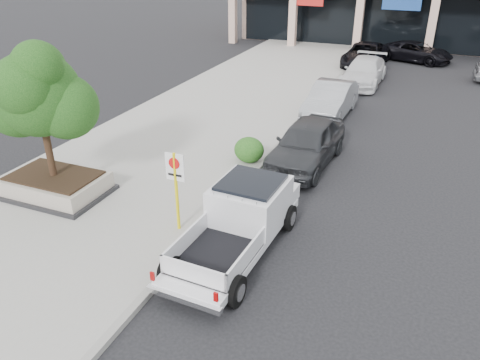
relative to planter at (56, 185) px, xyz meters
name	(u,v)px	position (x,y,z in m)	size (l,w,h in m)	color
ground	(244,261)	(6.77, -0.80, -0.48)	(120.00, 120.00, 0.00)	black
sidewalk	(174,144)	(1.27, 5.20, -0.40)	(8.00, 52.00, 0.15)	gray
curb	(266,160)	(5.22, 5.20, -0.40)	(0.20, 52.00, 0.15)	gray
planter	(56,185)	(0.00, 0.00, 0.00)	(3.20, 2.20, 0.68)	black
planter_tree	(45,93)	(0.13, 0.15, 2.94)	(2.90, 2.55, 4.00)	black
no_parking_sign	(176,181)	(4.60, -0.29, 1.16)	(0.55, 0.09, 2.30)	yellow
hedge	(249,150)	(4.75, 4.64, 0.14)	(1.10, 0.99, 0.94)	#144513
pickup_truck	(235,226)	(6.42, -0.56, 0.36)	(1.98, 5.34, 1.68)	white
curb_car_a	(307,143)	(6.63, 5.59, 0.34)	(1.92, 4.77, 1.62)	#2B2D30
curb_car_b	(331,100)	(6.24, 11.24, 0.31)	(1.66, 4.75, 1.57)	#A0A2A8
curb_car_c	(364,72)	(6.75, 17.49, 0.26)	(2.06, 5.07, 1.47)	silver
curb_car_d	(365,55)	(6.10, 22.04, 0.27)	(2.47, 5.37, 1.49)	black
lot_car_d	(416,52)	(9.09, 24.77, 0.19)	(2.22, 4.81, 1.34)	black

